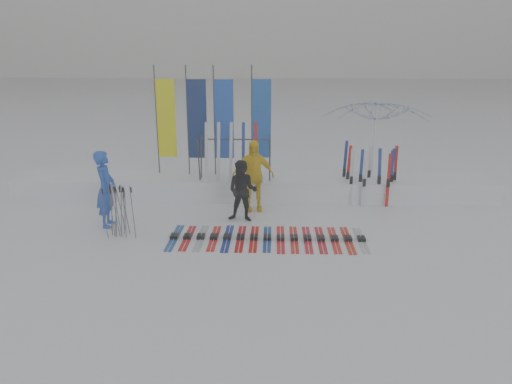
{
  "coord_description": "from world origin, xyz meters",
  "views": [
    {
      "loc": [
        0.62,
        -9.7,
        4.34
      ],
      "look_at": [
        0.2,
        1.6,
        1.0
      ],
      "focal_mm": 35.0,
      "sensor_mm": 36.0,
      "label": 1
    }
  ],
  "objects_px": {
    "person_black": "(243,191)",
    "ski_rack": "(235,153)",
    "tent_canopy": "(375,146)",
    "ski_row": "(267,238)",
    "person_yellow": "(253,176)",
    "person_blue": "(106,189)"
  },
  "relations": [
    {
      "from": "person_blue",
      "to": "ski_row",
      "type": "bearing_deg",
      "value": -106.7
    },
    {
      "from": "ski_row",
      "to": "person_black",
      "type": "bearing_deg",
      "value": 117.11
    },
    {
      "from": "person_black",
      "to": "ski_rack",
      "type": "distance_m",
      "value": 1.93
    },
    {
      "from": "person_yellow",
      "to": "ski_rack",
      "type": "distance_m",
      "value": 1.17
    },
    {
      "from": "person_blue",
      "to": "tent_canopy",
      "type": "distance_m",
      "value": 7.84
    },
    {
      "from": "person_black",
      "to": "person_blue",
      "type": "bearing_deg",
      "value": -163.24
    },
    {
      "from": "person_yellow",
      "to": "ski_rack",
      "type": "xyz_separation_m",
      "value": [
        -0.56,
        0.94,
        0.42
      ]
    },
    {
      "from": "tent_canopy",
      "to": "ski_row",
      "type": "height_order",
      "value": "tent_canopy"
    },
    {
      "from": "person_blue",
      "to": "ski_row",
      "type": "distance_m",
      "value": 4.17
    },
    {
      "from": "person_yellow",
      "to": "person_blue",
      "type": "bearing_deg",
      "value": -168.51
    },
    {
      "from": "person_blue",
      "to": "ski_rack",
      "type": "relative_size",
      "value": 0.93
    },
    {
      "from": "person_blue",
      "to": "person_yellow",
      "type": "xyz_separation_m",
      "value": [
        3.56,
        1.37,
        0.01
      ]
    },
    {
      "from": "person_black",
      "to": "ski_row",
      "type": "distance_m",
      "value": 1.62
    },
    {
      "from": "tent_canopy",
      "to": "ski_row",
      "type": "xyz_separation_m",
      "value": [
        -3.16,
        -3.98,
        -1.4
      ]
    },
    {
      "from": "tent_canopy",
      "to": "person_blue",
      "type": "bearing_deg",
      "value": -155.91
    },
    {
      "from": "person_blue",
      "to": "person_black",
      "type": "height_order",
      "value": "person_blue"
    },
    {
      "from": "person_black",
      "to": "person_yellow",
      "type": "relative_size",
      "value": 0.82
    },
    {
      "from": "person_yellow",
      "to": "tent_canopy",
      "type": "relative_size",
      "value": 0.61
    },
    {
      "from": "person_yellow",
      "to": "person_black",
      "type": "bearing_deg",
      "value": -114.2
    },
    {
      "from": "person_yellow",
      "to": "ski_row",
      "type": "xyz_separation_m",
      "value": [
        0.43,
        -2.15,
        -0.93
      ]
    },
    {
      "from": "person_black",
      "to": "person_yellow",
      "type": "bearing_deg",
      "value": 83.52
    },
    {
      "from": "tent_canopy",
      "to": "ski_rack",
      "type": "height_order",
      "value": "tent_canopy"
    }
  ]
}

